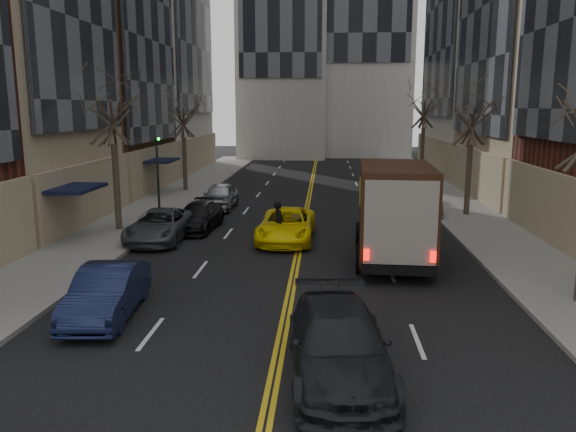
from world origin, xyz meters
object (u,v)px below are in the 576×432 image
(taxi, at_px, (286,225))
(pedestrian, at_px, (279,223))
(ups_truck, at_px, (394,212))
(observer_sedan, at_px, (339,344))

(taxi, bearing_deg, pedestrian, -109.79)
(ups_truck, height_order, taxi, ups_truck)
(ups_truck, relative_size, observer_sedan, 1.30)
(ups_truck, bearing_deg, taxi, 148.94)
(observer_sedan, distance_m, pedestrian, 12.30)
(observer_sedan, height_order, pedestrian, pedestrian)
(ups_truck, distance_m, observer_sedan, 10.16)
(ups_truck, xyz_separation_m, pedestrian, (-4.65, 2.24, -0.96))
(taxi, relative_size, pedestrian, 2.70)
(observer_sedan, height_order, taxi, observer_sedan)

